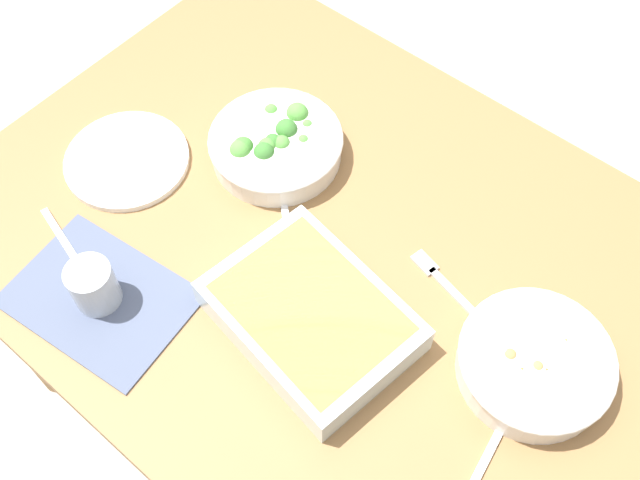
{
  "coord_description": "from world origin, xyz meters",
  "views": [
    {
      "loc": [
        -0.42,
        0.51,
        1.78
      ],
      "look_at": [
        0.0,
        0.0,
        0.74
      ],
      "focal_mm": 41.89,
      "sensor_mm": 36.0,
      "label": 1
    }
  ],
  "objects_px": {
    "stew_bowl": "(534,363)",
    "side_plate": "(127,160)",
    "fork_on_table": "(446,285)",
    "spoon_spare": "(73,256)",
    "spoon_by_stew": "(506,418)",
    "baking_dish": "(311,315)",
    "broccoli_bowl": "(276,144)",
    "spoon_by_broccoli": "(284,205)",
    "drink_cup": "(94,287)"
  },
  "relations": [
    {
      "from": "spoon_spare",
      "to": "spoon_by_stew",
      "type": "bearing_deg",
      "value": -162.34
    },
    {
      "from": "baking_dish",
      "to": "side_plate",
      "type": "bearing_deg",
      "value": -4.39
    },
    {
      "from": "fork_on_table",
      "to": "spoon_by_broccoli",
      "type": "bearing_deg",
      "value": 9.13
    },
    {
      "from": "broccoli_bowl",
      "to": "spoon_spare",
      "type": "distance_m",
      "value": 0.39
    },
    {
      "from": "side_plate",
      "to": "spoon_by_stew",
      "type": "xyz_separation_m",
      "value": [
        -0.77,
        -0.03,
        -0.0
      ]
    },
    {
      "from": "drink_cup",
      "to": "spoon_spare",
      "type": "bearing_deg",
      "value": -14.37
    },
    {
      "from": "broccoli_bowl",
      "to": "spoon_spare",
      "type": "height_order",
      "value": "broccoli_bowl"
    },
    {
      "from": "broccoli_bowl",
      "to": "spoon_by_stew",
      "type": "bearing_deg",
      "value": 165.2
    },
    {
      "from": "spoon_spare",
      "to": "fork_on_table",
      "type": "bearing_deg",
      "value": -145.29
    },
    {
      "from": "spoon_by_broccoli",
      "to": "spoon_spare",
      "type": "bearing_deg",
      "value": 56.46
    },
    {
      "from": "drink_cup",
      "to": "spoon_spare",
      "type": "distance_m",
      "value": 0.1
    },
    {
      "from": "drink_cup",
      "to": "fork_on_table",
      "type": "distance_m",
      "value": 0.55
    },
    {
      "from": "stew_bowl",
      "to": "spoon_by_stew",
      "type": "distance_m",
      "value": 0.09
    },
    {
      "from": "baking_dish",
      "to": "fork_on_table",
      "type": "height_order",
      "value": "baking_dish"
    },
    {
      "from": "spoon_by_stew",
      "to": "spoon_by_broccoli",
      "type": "distance_m",
      "value": 0.5
    },
    {
      "from": "side_plate",
      "to": "spoon_spare",
      "type": "distance_m",
      "value": 0.21
    },
    {
      "from": "stew_bowl",
      "to": "spoon_by_broccoli",
      "type": "distance_m",
      "value": 0.48
    },
    {
      "from": "baking_dish",
      "to": "spoon_by_stew",
      "type": "xyz_separation_m",
      "value": [
        -0.31,
        -0.06,
        -0.03
      ]
    },
    {
      "from": "broccoli_bowl",
      "to": "side_plate",
      "type": "distance_m",
      "value": 0.27
    },
    {
      "from": "baking_dish",
      "to": "side_plate",
      "type": "height_order",
      "value": "baking_dish"
    },
    {
      "from": "broccoli_bowl",
      "to": "side_plate",
      "type": "bearing_deg",
      "value": 43.14
    },
    {
      "from": "broccoli_bowl",
      "to": "spoon_by_broccoli",
      "type": "height_order",
      "value": "broccoli_bowl"
    },
    {
      "from": "spoon_by_broccoli",
      "to": "spoon_by_stew",
      "type": "bearing_deg",
      "value": 171.03
    },
    {
      "from": "baking_dish",
      "to": "fork_on_table",
      "type": "distance_m",
      "value": 0.23
    },
    {
      "from": "broccoli_bowl",
      "to": "side_plate",
      "type": "height_order",
      "value": "broccoli_bowl"
    },
    {
      "from": "broccoli_bowl",
      "to": "fork_on_table",
      "type": "relative_size",
      "value": 1.34
    },
    {
      "from": "stew_bowl",
      "to": "spoon_by_stew",
      "type": "height_order",
      "value": "stew_bowl"
    },
    {
      "from": "side_plate",
      "to": "spoon_spare",
      "type": "relative_size",
      "value": 1.26
    },
    {
      "from": "stew_bowl",
      "to": "side_plate",
      "type": "distance_m",
      "value": 0.77
    },
    {
      "from": "baking_dish",
      "to": "drink_cup",
      "type": "height_order",
      "value": "drink_cup"
    },
    {
      "from": "stew_bowl",
      "to": "spoon_by_stew",
      "type": "relative_size",
      "value": 1.3
    },
    {
      "from": "stew_bowl",
      "to": "spoon_spare",
      "type": "xyz_separation_m",
      "value": [
        0.68,
        0.3,
        -0.03
      ]
    },
    {
      "from": "drink_cup",
      "to": "spoon_by_stew",
      "type": "height_order",
      "value": "drink_cup"
    },
    {
      "from": "fork_on_table",
      "to": "spoon_spare",
      "type": "bearing_deg",
      "value": 34.71
    },
    {
      "from": "broccoli_bowl",
      "to": "baking_dish",
      "type": "relative_size",
      "value": 0.72
    },
    {
      "from": "spoon_spare",
      "to": "fork_on_table",
      "type": "height_order",
      "value": "spoon_spare"
    },
    {
      "from": "spoon_by_broccoli",
      "to": "drink_cup",
      "type": "bearing_deg",
      "value": 71.9
    },
    {
      "from": "drink_cup",
      "to": "side_plate",
      "type": "height_order",
      "value": "drink_cup"
    },
    {
      "from": "stew_bowl",
      "to": "broccoli_bowl",
      "type": "distance_m",
      "value": 0.57
    },
    {
      "from": "side_plate",
      "to": "spoon_by_stew",
      "type": "distance_m",
      "value": 0.77
    },
    {
      "from": "spoon_by_stew",
      "to": "spoon_spare",
      "type": "relative_size",
      "value": 1.01
    },
    {
      "from": "side_plate",
      "to": "spoon_spare",
      "type": "height_order",
      "value": "side_plate"
    },
    {
      "from": "spoon_by_broccoli",
      "to": "spoon_spare",
      "type": "distance_m",
      "value": 0.36
    },
    {
      "from": "fork_on_table",
      "to": "drink_cup",
      "type": "bearing_deg",
      "value": 42.22
    },
    {
      "from": "baking_dish",
      "to": "fork_on_table",
      "type": "bearing_deg",
      "value": -122.58
    },
    {
      "from": "spoon_spare",
      "to": "drink_cup",
      "type": "bearing_deg",
      "value": 165.63
    },
    {
      "from": "baking_dish",
      "to": "side_plate",
      "type": "distance_m",
      "value": 0.46
    },
    {
      "from": "stew_bowl",
      "to": "baking_dish",
      "type": "distance_m",
      "value": 0.34
    },
    {
      "from": "stew_bowl",
      "to": "broccoli_bowl",
      "type": "bearing_deg",
      "value": -6.73
    },
    {
      "from": "drink_cup",
      "to": "spoon_by_broccoli",
      "type": "height_order",
      "value": "drink_cup"
    }
  ]
}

